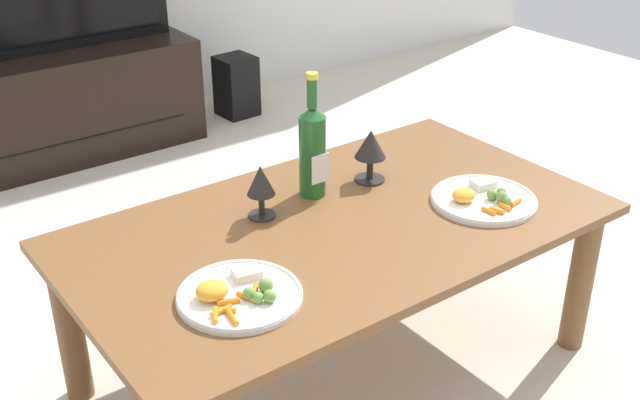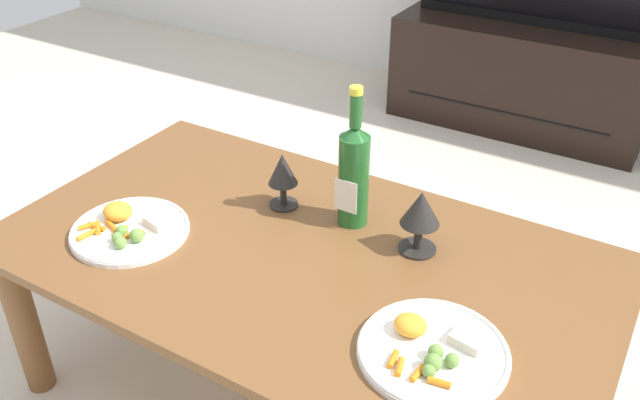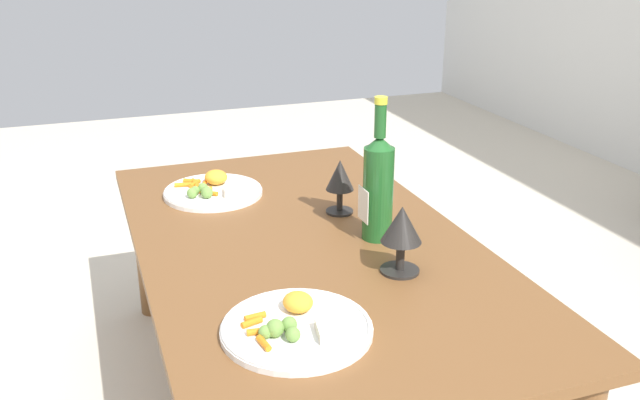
# 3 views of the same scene
# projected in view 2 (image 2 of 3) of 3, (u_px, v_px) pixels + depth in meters

# --- Properties ---
(ground_plane) EXTENTS (6.40, 6.40, 0.00)m
(ground_plane) POSITION_uv_depth(u_px,v_px,m) (304.00, 396.00, 1.75)
(ground_plane) COLOR beige
(dining_table) EXTENTS (1.36, 0.77, 0.47)m
(dining_table) POSITION_uv_depth(u_px,v_px,m) (301.00, 276.00, 1.54)
(dining_table) COLOR brown
(dining_table) RESTS_ON ground_plane
(tv_stand) EXTENTS (1.10, 0.45, 0.46)m
(tv_stand) POSITION_uv_depth(u_px,v_px,m) (522.00, 75.00, 3.01)
(tv_stand) COLOR black
(tv_stand) RESTS_ON ground_plane
(wine_bottle) EXTENTS (0.07, 0.07, 0.34)m
(wine_bottle) POSITION_uv_depth(u_px,v_px,m) (354.00, 172.00, 1.53)
(wine_bottle) COLOR #1E5923
(wine_bottle) RESTS_ON dining_table
(goblet_left) EXTENTS (0.07, 0.07, 0.14)m
(goblet_left) POSITION_uv_depth(u_px,v_px,m) (283.00, 172.00, 1.61)
(goblet_left) COLOR black
(goblet_left) RESTS_ON dining_table
(goblet_right) EXTENTS (0.09, 0.09, 0.15)m
(goblet_right) POSITION_uv_depth(u_px,v_px,m) (421.00, 212.00, 1.45)
(goblet_right) COLOR black
(goblet_right) RESTS_ON dining_table
(dinner_plate_left) EXTENTS (0.27, 0.27, 0.05)m
(dinner_plate_left) POSITION_uv_depth(u_px,v_px,m) (129.00, 228.00, 1.55)
(dinner_plate_left) COLOR white
(dinner_plate_left) RESTS_ON dining_table
(dinner_plate_right) EXTENTS (0.28, 0.28, 0.05)m
(dinner_plate_right) POSITION_uv_depth(u_px,v_px,m) (433.00, 349.00, 1.23)
(dinner_plate_right) COLOR white
(dinner_plate_right) RESTS_ON dining_table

